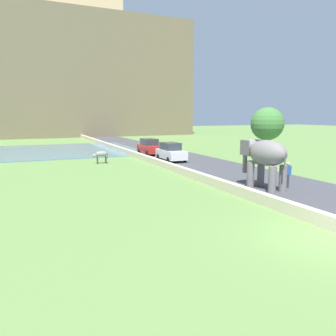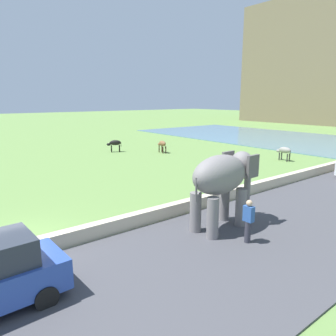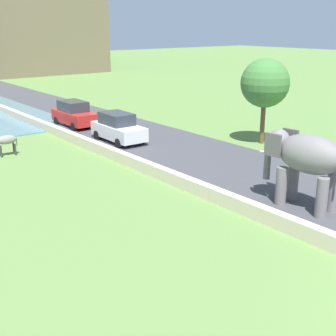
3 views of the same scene
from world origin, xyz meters
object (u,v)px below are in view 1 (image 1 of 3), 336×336
car_white (171,152)px  car_red (150,147)px  person_beside_elephant (288,174)px  cow_grey (101,155)px  elephant (264,156)px

car_white → car_red: bearing=90.0°
person_beside_elephant → cow_grey: bearing=118.2°
elephant → car_red: 19.18m
elephant → car_red: elephant is taller
car_white → cow_grey: car_white is taller
elephant → cow_grey: 16.02m
car_white → cow_grey: 6.61m
elephant → cow_grey: (-6.48, 14.60, -1.20)m
elephant → person_beside_elephant: elephant is taller
person_beside_elephant → cow_grey: 16.96m
car_red → car_white: bearing=-90.0°
person_beside_elephant → car_red: car_red is taller
car_red → cow_grey: car_red is taller
person_beside_elephant → car_white: car_white is taller
elephant → car_white: elephant is taller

